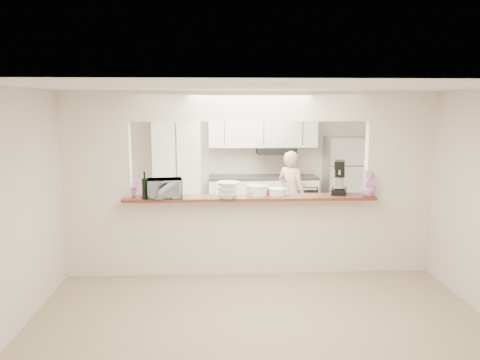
{
  "coord_description": "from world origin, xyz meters",
  "views": [
    {
      "loc": [
        -0.44,
        -6.27,
        2.32
      ],
      "look_at": [
        -0.12,
        0.3,
        1.26
      ],
      "focal_mm": 35.0,
      "sensor_mm": 36.0,
      "label": 1
    }
  ],
  "objects": [
    {
      "name": "kitchen_cabinets",
      "position": [
        -0.19,
        2.72,
        0.97
      ],
      "size": [
        3.15,
        0.62,
        2.25
      ],
      "color": "silver",
      "rests_on": "floor"
    },
    {
      "name": "person",
      "position": [
        0.88,
        1.96,
        0.75
      ],
      "size": [
        0.64,
        0.63,
        1.5
      ],
      "primitive_type": "imported",
      "rotation": [
        0.0,
        0.0,
        2.39
      ],
      "color": "tan",
      "rests_on": "floor"
    },
    {
      "name": "red_bowl",
      "position": [
        0.2,
        0.08,
        1.13
      ],
      "size": [
        0.16,
        0.16,
        0.07
      ],
      "primitive_type": "cylinder",
      "color": "maroon",
      "rests_on": "bar_counter"
    },
    {
      "name": "wine_bottle_b",
      "position": [
        -1.4,
        -0.15,
        1.23
      ],
      "size": [
        0.07,
        0.07,
        0.36
      ],
      "color": "black",
      "rests_on": "bar_counter"
    },
    {
      "name": "wine_bottle_a",
      "position": [
        -1.4,
        -0.15,
        1.23
      ],
      "size": [
        0.07,
        0.07,
        0.36
      ],
      "color": "black",
      "rests_on": "bar_counter"
    },
    {
      "name": "plate_stack_b",
      "position": [
        0.39,
        0.03,
        1.14
      ],
      "size": [
        0.26,
        0.26,
        0.09
      ],
      "color": "white",
      "rests_on": "bar_counter"
    },
    {
      "name": "partition",
      "position": [
        0.0,
        0.0,
        1.48
      ],
      "size": [
        5.0,
        0.15,
        2.5
      ],
      "color": "white",
      "rests_on": "floor"
    },
    {
      "name": "utensil_caddy",
      "position": [
        0.45,
        0.05,
        1.18
      ],
      "size": [
        0.25,
        0.18,
        0.21
      ],
      "color": "silver",
      "rests_on": "bar_counter"
    },
    {
      "name": "stand_mixer",
      "position": [
        1.25,
        0.07,
        1.3
      ],
      "size": [
        0.28,
        0.36,
        0.47
      ],
      "color": "black",
      "rests_on": "bar_counter"
    },
    {
      "name": "floor",
      "position": [
        0.0,
        0.0,
        0.0
      ],
      "size": [
        6.0,
        6.0,
        0.0
      ],
      "primitive_type": "plane",
      "color": "tan",
      "rests_on": "ground"
    },
    {
      "name": "toaster_oven",
      "position": [
        -1.14,
        -0.1,
        1.22
      ],
      "size": [
        0.5,
        0.37,
        0.25
      ],
      "primitive_type": "imported",
      "rotation": [
        0.0,
        0.0,
        0.15
      ],
      "color": "#A7A7AC",
      "rests_on": "bar_counter"
    },
    {
      "name": "tile_overlay",
      "position": [
        0.0,
        1.55,
        0.01
      ],
      "size": [
        5.0,
        2.9,
        0.01
      ],
      "primitive_type": "cube",
      "color": "beige",
      "rests_on": "floor"
    },
    {
      "name": "tan_bowl",
      "position": [
        0.05,
        -0.03,
        1.12
      ],
      "size": [
        0.14,
        0.14,
        0.07
      ],
      "primitive_type": "cylinder",
      "color": "#CDB790",
      "rests_on": "bar_counter"
    },
    {
      "name": "serving_bowls",
      "position": [
        -0.3,
        -0.17,
        1.2
      ],
      "size": [
        0.35,
        0.35,
        0.21
      ],
      "primitive_type": "imported",
      "rotation": [
        0.0,
        0.0,
        -0.24
      ],
      "color": "white",
      "rests_on": "bar_counter"
    },
    {
      "name": "refrigerator",
      "position": [
        2.05,
        2.65,
        0.85
      ],
      "size": [
        0.75,
        0.7,
        1.7
      ],
      "primitive_type": "cube",
      "color": "#A7A7AC",
      "rests_on": "floor"
    },
    {
      "name": "flower_right",
      "position": [
        1.6,
        -0.15,
        1.26
      ],
      "size": [
        0.25,
        0.25,
        0.35
      ],
      "primitive_type": "imported",
      "rotation": [
        0.0,
        0.0,
        0.37
      ],
      "color": "#A762B6",
      "rests_on": "bar_counter"
    },
    {
      "name": "plate_stack_a",
      "position": [
        0.1,
        0.03,
        1.16
      ],
      "size": [
        0.3,
        0.3,
        0.14
      ],
      "color": "white",
      "rests_on": "bar_counter"
    },
    {
      "name": "flower_left",
      "position": [
        -1.6,
        0.05,
        1.24
      ],
      "size": [
        0.33,
        0.31,
        0.3
      ],
      "primitive_type": "imported",
      "rotation": [
        0.0,
        0.0,
        0.33
      ],
      "color": "#E87ADE",
      "rests_on": "bar_counter"
    },
    {
      "name": "bar_counter",
      "position": [
        0.0,
        -0.0,
        0.58
      ],
      "size": [
        3.4,
        0.38,
        1.09
      ],
      "color": "white",
      "rests_on": "floor"
    }
  ]
}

